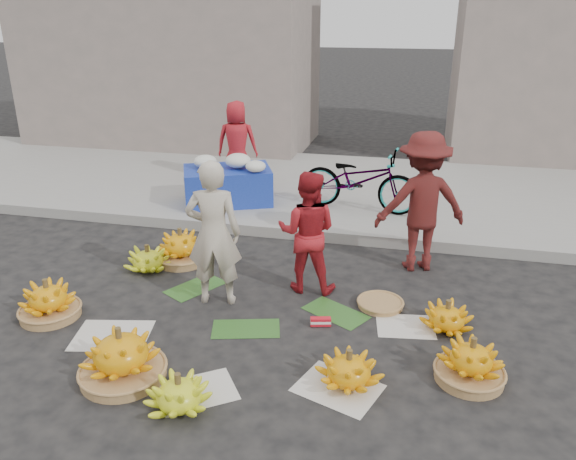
% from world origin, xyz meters
% --- Properties ---
extents(ground, '(80.00, 80.00, 0.00)m').
position_xyz_m(ground, '(0.00, 0.00, 0.00)').
color(ground, black).
rests_on(ground, ground).
extents(curb, '(40.00, 0.25, 0.15)m').
position_xyz_m(curb, '(0.00, 2.20, 0.07)').
color(curb, gray).
rests_on(curb, ground).
extents(sidewalk, '(40.00, 4.00, 0.12)m').
position_xyz_m(sidewalk, '(0.00, 4.30, 0.06)').
color(sidewalk, gray).
rests_on(sidewalk, ground).
extents(building_left, '(6.00, 3.00, 4.00)m').
position_xyz_m(building_left, '(-4.00, 7.20, 2.00)').
color(building_left, gray).
rests_on(building_left, sidewalk).
extents(newspaper_scatter, '(3.20, 1.80, 0.00)m').
position_xyz_m(newspaper_scatter, '(0.00, -0.80, 0.00)').
color(newspaper_scatter, silver).
rests_on(newspaper_scatter, ground).
extents(banana_leaves, '(2.00, 1.00, 0.00)m').
position_xyz_m(banana_leaves, '(-0.10, 0.20, 0.00)').
color(banana_leaves, '#24541C').
rests_on(banana_leaves, ground).
extents(banana_bunch_0, '(0.62, 0.62, 0.42)m').
position_xyz_m(banana_bunch_0, '(-2.08, -0.42, 0.17)').
color(banana_bunch_0, olive).
rests_on(banana_bunch_0, ground).
extents(banana_bunch_1, '(0.61, 0.61, 0.32)m').
position_xyz_m(banana_bunch_1, '(-0.26, -1.42, 0.13)').
color(banana_bunch_1, '#ADC91C').
rests_on(banana_bunch_1, ground).
extents(banana_bunch_2, '(0.83, 0.83, 0.48)m').
position_xyz_m(banana_bunch_2, '(-0.88, -1.16, 0.21)').
color(banana_bunch_2, olive).
rests_on(banana_bunch_2, ground).
extents(banana_bunch_3, '(0.63, 0.63, 0.33)m').
position_xyz_m(banana_bunch_3, '(0.97, -0.82, 0.14)').
color(banana_bunch_3, '#ECA10B').
rests_on(banana_bunch_3, ground).
extents(banana_bunch_4, '(0.62, 0.62, 0.40)m').
position_xyz_m(banana_bunch_4, '(1.95, -0.54, 0.17)').
color(banana_bunch_4, olive).
rests_on(banana_bunch_4, ground).
extents(banana_bunch_5, '(0.56, 0.56, 0.31)m').
position_xyz_m(banana_bunch_5, '(1.78, 0.24, 0.13)').
color(banana_bunch_5, '#ECA10B').
rests_on(banana_bunch_5, ground).
extents(banana_bunch_6, '(0.59, 0.59, 0.32)m').
position_xyz_m(banana_bunch_6, '(-1.61, 0.79, 0.14)').
color(banana_bunch_6, '#ADC91C').
rests_on(banana_bunch_6, ground).
extents(banana_bunch_7, '(0.69, 0.69, 0.44)m').
position_xyz_m(banana_bunch_7, '(-1.32, 1.11, 0.18)').
color(banana_bunch_7, olive).
rests_on(banana_bunch_7, ground).
extents(basket_spare, '(0.60, 0.60, 0.05)m').
position_xyz_m(basket_spare, '(1.13, 0.54, 0.03)').
color(basket_spare, olive).
rests_on(basket_spare, ground).
extents(incense_stack, '(0.21, 0.11, 0.08)m').
position_xyz_m(incense_stack, '(0.59, 0.02, 0.05)').
color(incense_stack, red).
rests_on(incense_stack, ground).
extents(vendor_cream, '(0.62, 0.47, 1.53)m').
position_xyz_m(vendor_cream, '(-0.56, 0.27, 0.77)').
color(vendor_cream, beige).
rests_on(vendor_cream, ground).
extents(vendor_red, '(0.66, 0.52, 1.34)m').
position_xyz_m(vendor_red, '(0.30, 0.77, 0.67)').
color(vendor_red, red).
rests_on(vendor_red, ground).
extents(man_striped, '(1.19, 0.91, 1.63)m').
position_xyz_m(man_striped, '(1.47, 1.60, 0.82)').
color(man_striped, maroon).
rests_on(man_striped, ground).
extents(flower_table, '(1.49, 1.24, 0.74)m').
position_xyz_m(flower_table, '(-1.37, 3.03, 0.43)').
color(flower_table, '#182E9C').
rests_on(flower_table, sidewalk).
extents(grey_bucket, '(0.31, 0.31, 0.35)m').
position_xyz_m(grey_bucket, '(-1.95, 3.11, 0.29)').
color(grey_bucket, gray).
rests_on(grey_bucket, sidewalk).
extents(flower_vendor, '(0.74, 0.54, 1.37)m').
position_xyz_m(flower_vendor, '(-1.54, 4.06, 0.81)').
color(flower_vendor, red).
rests_on(flower_vendor, sidewalk).
extents(bicycle, '(0.85, 1.80, 0.91)m').
position_xyz_m(bicycle, '(0.60, 3.15, 0.58)').
color(bicycle, gray).
rests_on(bicycle, sidewalk).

